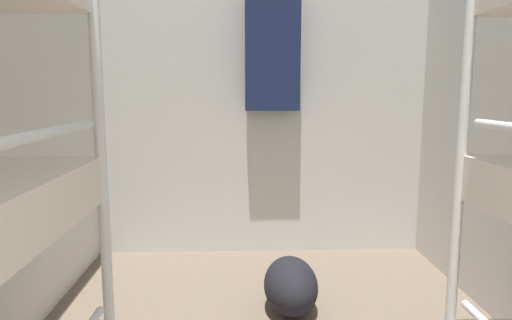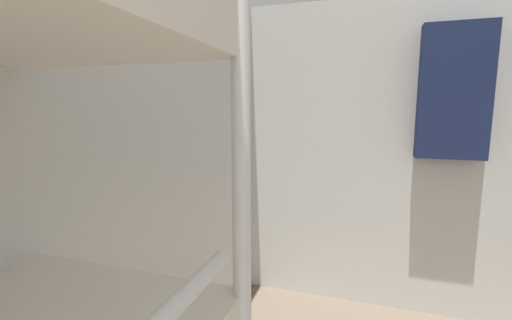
# 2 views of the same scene
# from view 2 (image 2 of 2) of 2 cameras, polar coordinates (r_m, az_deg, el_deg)

# --- Properties ---
(wall_back) EXTENTS (2.90, 0.06, 2.39)m
(wall_back) POSITION_cam_2_polar(r_m,az_deg,el_deg) (2.85, 26.97, -0.15)
(wall_back) COLOR silver
(wall_back) RESTS_ON ground_plane
(hanging_coat) EXTENTS (0.44, 0.12, 0.90)m
(hanging_coat) POSITION_cam_2_polar(r_m,az_deg,el_deg) (2.69, 30.13, 9.75)
(hanging_coat) COLOR #192347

